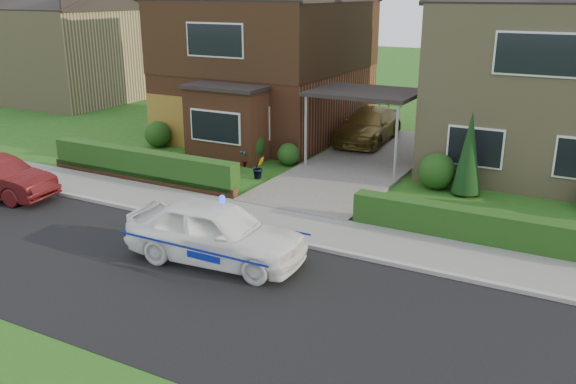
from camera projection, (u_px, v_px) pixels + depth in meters
The scene contains 23 objects.
ground at pixel (180, 282), 13.60m from camera, with size 120.00×120.00×0.00m, color #254F15.
road at pixel (180, 282), 13.60m from camera, with size 60.00×6.00×0.02m, color black.
kerb at pixel (252, 234), 16.14m from camera, with size 60.00×0.16×0.12m, color #9E9993.
sidewalk at pixel (271, 222), 17.02m from camera, with size 60.00×2.00×0.10m, color slate.
driveway at pixel (363, 163), 22.78m from camera, with size 3.80×12.00×0.12m, color #666059.
house_left at pixel (267, 48), 26.63m from camera, with size 7.50×9.53×7.25m.
house_right at pixel (551, 66), 21.54m from camera, with size 7.50×8.06×7.25m.
carport_link at pixel (365, 94), 21.93m from camera, with size 3.80×3.00×2.77m.
garage_door at pixel (169, 121), 25.31m from camera, with size 2.20×0.10×2.10m, color olive.
dwarf_wall at pixel (140, 178), 20.59m from camera, with size 7.70×0.25×0.36m, color brown.
hedge_left at pixel (144, 181), 20.77m from camera, with size 7.50×0.55×0.90m, color #1B3D13.
hedge_right at pixel (494, 247), 15.47m from camera, with size 7.50×0.55×0.80m, color #1B3D13.
shrub_left_far at pixel (158, 134), 25.20m from camera, with size 1.08×1.08×1.08m, color #1B3D13.
shrub_left_mid at pixel (248, 145), 22.97m from camera, with size 1.32×1.32×1.32m, color #1B3D13.
shrub_left_near at pixel (289, 154), 22.58m from camera, with size 0.84×0.84×0.84m, color #1B3D13.
shrub_right_near at pixel (437, 171), 19.83m from camera, with size 1.20×1.20×1.20m, color #1B3D13.
conifer_a at pixel (469, 155), 19.00m from camera, with size 0.90×0.90×2.60m, color black.
neighbour_left at pixel (73, 56), 35.16m from camera, with size 6.50×7.00×5.20m, color #9D8A60.
police_car at pixel (216, 232), 14.42m from camera, with size 4.02×4.51×1.66m.
driveway_car at pixel (369, 125), 25.63m from camera, with size 1.89×4.65×1.35m, color brown.
potted_plant_a at pixel (245, 156), 22.40m from camera, with size 0.41×0.28×0.78m, color gray.
potted_plant_b at pixel (259, 168), 20.97m from camera, with size 0.34×0.42×0.77m, color gray.
potted_plant_c at pixel (198, 173), 20.56m from camera, with size 0.38×0.38×0.68m, color gray.
Camera 1 is at (7.95, -9.67, 6.18)m, focal length 38.00 mm.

